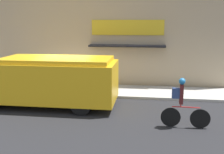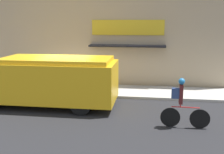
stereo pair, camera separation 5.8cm
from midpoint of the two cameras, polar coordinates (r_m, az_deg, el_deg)
The scene contains 6 objects.
ground_plane at distance 13.23m, azimuth -9.73°, elevation -4.20°, with size 70.00×70.00×0.00m, color #232326.
sidewalk at distance 14.28m, azimuth -8.33°, elevation -2.69°, with size 28.00×2.32×0.12m.
storefront at distance 15.19m, azimuth -6.89°, elevation 8.27°, with size 17.10×0.80×5.37m.
school_bus at distance 11.74m, azimuth -13.62°, elevation -0.75°, with size 6.64×2.76×2.14m.
cyclist at distance 9.42m, azimuth 15.19°, elevation -5.70°, with size 1.69×0.22×1.77m.
trash_bin at distance 16.01m, azimuth -20.71°, elevation 0.20°, with size 0.46×0.46×0.94m.
Camera 2 is at (3.99, -12.08, 3.64)m, focal length 42.00 mm.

